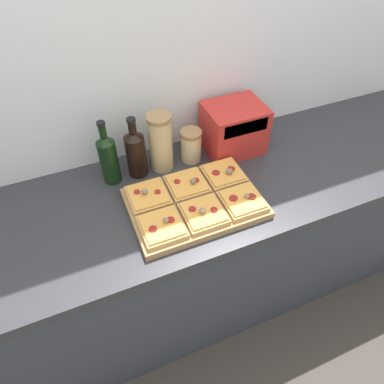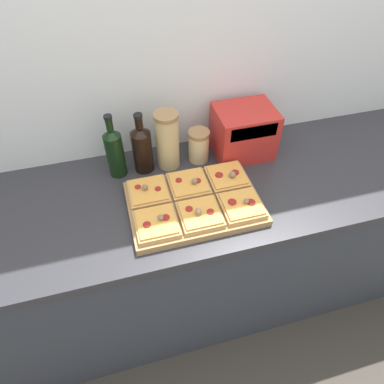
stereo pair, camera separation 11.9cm
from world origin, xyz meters
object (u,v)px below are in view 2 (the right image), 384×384
olive_oil_bottle (115,151)px  grain_jar_short (199,146)px  toaster_oven (243,132)px  wine_bottle (142,148)px  cutting_board (194,203)px  grain_jar_tall (167,140)px

olive_oil_bottle → grain_jar_short: 0.36m
toaster_oven → wine_bottle: bearing=179.9°
cutting_board → olive_oil_bottle: bearing=133.9°
grain_jar_short → olive_oil_bottle: bearing=180.0°
toaster_oven → olive_oil_bottle: bearing=179.9°
wine_bottle → olive_oil_bottle: bearing=180.0°
cutting_board → grain_jar_short: bearing=70.4°
cutting_board → wine_bottle: 0.33m
cutting_board → grain_jar_tall: size_ratio=1.95×
grain_jar_short → toaster_oven: 0.21m
olive_oil_bottle → grain_jar_short: size_ratio=1.95×
wine_bottle → toaster_oven: (0.45, -0.00, -0.00)m
olive_oil_bottle → wine_bottle: size_ratio=1.05×
cutting_board → olive_oil_bottle: 0.39m
olive_oil_bottle → grain_jar_short: (0.36, 0.00, -0.04)m
wine_bottle → toaster_oven: bearing=-0.1°
toaster_oven → grain_jar_short: bearing=179.8°
cutting_board → toaster_oven: (0.30, 0.27, 0.10)m
grain_jar_short → toaster_oven: toaster_oven is taller
olive_oil_bottle → grain_jar_tall: olive_oil_bottle is taller
cutting_board → wine_bottle: bearing=118.8°
grain_jar_tall → grain_jar_short: (0.14, 0.00, -0.06)m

